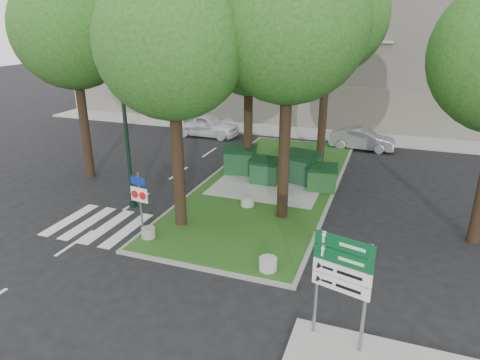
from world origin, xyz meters
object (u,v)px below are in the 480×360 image
at_px(litter_bin, 325,178).
at_px(tree_median_near_right, 293,6).
at_px(tree_street_left, 73,17).
at_px(dumpster_b, 265,171).
at_px(dumpster_a, 240,160).
at_px(street_lamp, 125,117).
at_px(dumpster_c, 301,167).
at_px(directional_sign, 342,274).
at_px(bollard_mid, 247,201).
at_px(car_white, 205,125).
at_px(car_silver, 362,139).
at_px(tree_median_mid, 251,33).
at_px(bollard_left, 148,233).
at_px(bollard_right, 268,264).
at_px(dumpster_d, 322,178).
at_px(tree_median_far, 333,3).
at_px(tree_median_near_left, 174,27).
at_px(traffic_sign_pole, 140,196).

bearing_deg(litter_bin, tree_median_near_right, -103.47).
distance_m(tree_street_left, dumpster_b, 11.25).
distance_m(dumpster_a, street_lamp, 6.84).
height_order(dumpster_c, directional_sign, directional_sign).
xyz_separation_m(dumpster_a, bollard_mid, (1.70, -3.83, -0.51)).
xyz_separation_m(car_white, car_silver, (10.46, 0.34, -0.15)).
distance_m(tree_median_mid, bollard_left, 10.46).
distance_m(bollard_right, street_lamp, 8.38).
height_order(bollard_right, directional_sign, directional_sign).
xyz_separation_m(tree_median_mid, directional_sign, (5.99, -11.06, -4.96)).
bearing_deg(directional_sign, car_white, 138.18).
xyz_separation_m(litter_bin, car_white, (-9.39, 6.99, 0.28)).
height_order(dumpster_a, street_lamp, street_lamp).
bearing_deg(car_white, tree_median_near_right, -142.13).
xyz_separation_m(dumpster_a, dumpster_d, (4.35, -0.92, -0.11)).
xyz_separation_m(tree_median_mid, tree_street_left, (-7.50, -3.00, 0.67)).
bearing_deg(tree_median_far, tree_street_left, -150.72).
relative_size(tree_median_far, dumpster_a, 6.86).
distance_m(bollard_right, directional_sign, 3.91).
xyz_separation_m(bollard_mid, car_silver, (3.74, 10.84, 0.32)).
relative_size(dumpster_a, litter_bin, 2.22).
distance_m(tree_median_near_right, tree_street_left, 10.61).
distance_m(tree_median_near_left, directional_sign, 9.54).
height_order(tree_median_near_left, dumpster_c, tree_median_near_left).
xyz_separation_m(bollard_right, car_white, (-8.95, 15.00, 0.47)).
distance_m(dumpster_a, dumpster_b, 1.84).
height_order(tree_median_near_left, directional_sign, tree_median_near_left).
bearing_deg(car_silver, litter_bin, 173.75).
bearing_deg(tree_street_left, dumpster_d, 9.19).
height_order(tree_median_near_right, directional_sign, tree_median_near_right).
height_order(street_lamp, directional_sign, street_lamp).
bearing_deg(bollard_mid, tree_median_far, 74.71).
bearing_deg(dumpster_a, tree_median_near_right, -59.86).
bearing_deg(tree_median_near_left, dumpster_d, 50.47).
bearing_deg(bollard_right, tree_median_mid, 112.28).
bearing_deg(street_lamp, tree_median_near_right, 9.19).
distance_m(tree_street_left, dumpster_c, 12.58).
bearing_deg(litter_bin, dumpster_a, 175.94).
bearing_deg(tree_street_left, litter_bin, 12.12).
xyz_separation_m(bollard_left, car_white, (-4.25, 14.41, 0.49)).
bearing_deg(car_white, dumpster_a, -142.90).
height_order(bollard_mid, traffic_sign_pole, traffic_sign_pole).
bearing_deg(tree_median_far, bollard_right, -88.48).
xyz_separation_m(tree_median_far, dumpster_d, (0.71, -4.15, -7.60)).
distance_m(tree_median_far, tree_street_left, 12.29).
xyz_separation_m(dumpster_a, directional_sign, (6.42, -10.83, 1.19)).
bearing_deg(car_silver, directional_sign, -174.84).
xyz_separation_m(bollard_left, street_lamp, (-2.25, 2.42, 3.62)).
height_order(dumpster_b, dumpster_c, dumpster_c).
bearing_deg(tree_street_left, bollard_mid, -6.89).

